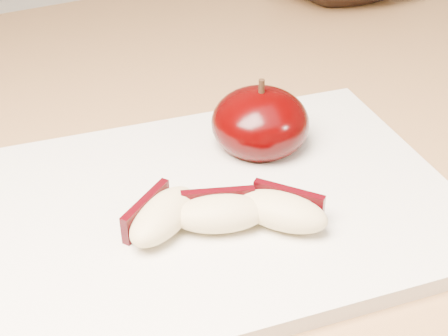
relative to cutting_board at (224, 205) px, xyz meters
name	(u,v)px	position (x,y,z in m)	size (l,w,h in m)	color
back_cabinet	(39,146)	(0.01, 0.84, -0.44)	(2.40, 0.62, 0.94)	silver
cutting_board	(224,205)	(0.00, 0.00, 0.00)	(0.32, 0.23, 0.01)	beige
apple_half	(260,123)	(0.06, 0.05, 0.03)	(0.08, 0.08, 0.06)	black
apple_wedge_a	(161,215)	(-0.05, -0.01, 0.02)	(0.07, 0.06, 0.02)	#CAB580
apple_wedge_b	(220,212)	(-0.02, -0.03, 0.02)	(0.07, 0.05, 0.02)	#CAB580
apple_wedge_c	(283,210)	(0.02, -0.04, 0.02)	(0.06, 0.07, 0.02)	#CAB580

